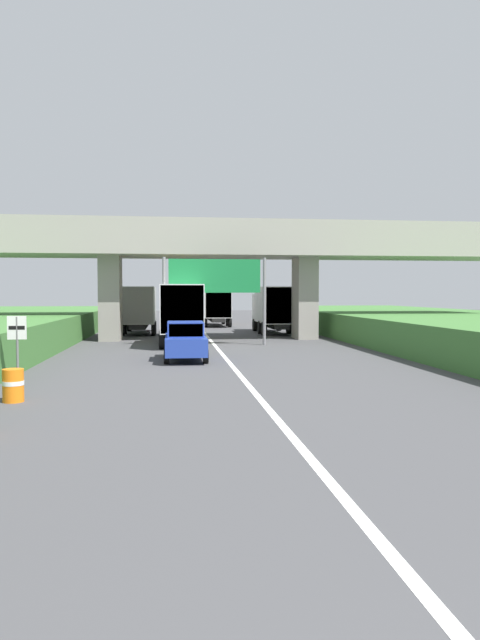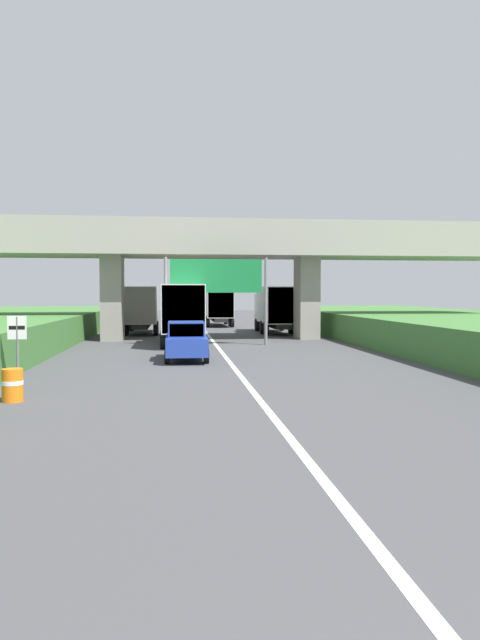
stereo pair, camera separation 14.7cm
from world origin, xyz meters
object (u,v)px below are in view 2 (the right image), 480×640
(construction_barrel_3, at_px, (12,385))
(truck_red, at_px, (142,307))
(car_blue, at_px, (186,341))
(truck_white, at_px, (275,307))
(truck_orange, at_px, (218,305))
(speed_limit_sign, at_px, (17,339))
(truck_yellow, at_px, (183,311))
(car_green, at_px, (187,322))
(overhead_highway_sign, at_px, (216,281))

(construction_barrel_3, bearing_deg, truck_red, 85.79)
(car_blue, relative_size, construction_barrel_3, 4.56)
(truck_white, bearing_deg, truck_orange, 108.97)
(truck_white, height_order, car_blue, truck_white)
(speed_limit_sign, height_order, construction_barrel_3, speed_limit_sign)
(car_blue, bearing_deg, truck_yellow, 90.41)
(truck_yellow, height_order, car_green, truck_yellow)
(overhead_highway_sign, height_order, speed_limit_sign, overhead_highway_sign)
(speed_limit_sign, distance_m, car_blue, 8.30)
(overhead_highway_sign, distance_m, speed_limit_sign, 15.30)
(car_blue, bearing_deg, construction_barrel_3, -118.08)
(truck_yellow, bearing_deg, car_green, 87.47)
(car_blue, bearing_deg, truck_red, 99.53)
(truck_orange, xyz_separation_m, construction_barrel_3, (-8.30, -36.05, -1.47))
(overhead_highway_sign, distance_m, truck_yellow, 2.62)
(truck_orange, xyz_separation_m, car_green, (-3.04, -9.56, -1.08))
(truck_yellow, height_order, truck_orange, same)
(truck_white, bearing_deg, car_green, 174.03)
(speed_limit_sign, distance_m, construction_barrel_3, 3.27)
(speed_limit_sign, relative_size, construction_barrel_3, 2.48)
(speed_limit_sign, bearing_deg, overhead_highway_sign, 60.74)
(truck_white, xyz_separation_m, construction_barrel_3, (-11.83, -25.81, -1.47))
(truck_yellow, bearing_deg, overhead_highway_sign, -15.47)
(car_green, bearing_deg, construction_barrel_3, -101.25)
(truck_red, bearing_deg, speed_limit_sign, -96.35)
(truck_white, distance_m, truck_yellow, 11.42)
(speed_limit_sign, distance_m, truck_red, 23.75)
(overhead_highway_sign, relative_size, truck_red, 0.81)
(speed_limit_sign, height_order, truck_yellow, truck_yellow)
(truck_white, relative_size, car_blue, 1.78)
(car_green, bearing_deg, speed_limit_sign, -104.20)
(truck_orange, distance_m, construction_barrel_3, 37.03)
(truck_white, distance_m, truck_orange, 10.83)
(truck_orange, relative_size, car_blue, 1.78)
(truck_white, relative_size, construction_barrel_3, 8.11)
(overhead_highway_sign, xyz_separation_m, car_green, (-1.47, 10.25, -2.80))
(speed_limit_sign, xyz_separation_m, car_green, (5.93, 23.46, -0.62))
(overhead_highway_sign, relative_size, car_blue, 1.43)
(car_green, distance_m, construction_barrel_3, 27.02)
(overhead_highway_sign, relative_size, speed_limit_sign, 2.64)
(construction_barrel_3, bearing_deg, truck_white, 65.38)
(truck_red, height_order, construction_barrel_3, truck_red)
(construction_barrel_3, bearing_deg, car_green, 78.75)
(speed_limit_sign, xyz_separation_m, truck_white, (12.49, 22.77, 0.46))
(truck_orange, bearing_deg, speed_limit_sign, -105.20)
(truck_orange, bearing_deg, car_green, -107.62)
(truck_white, height_order, car_green, truck_white)
(truck_yellow, relative_size, car_blue, 1.78)
(construction_barrel_3, bearing_deg, speed_limit_sign, 102.33)
(speed_limit_sign, relative_size, car_green, 0.54)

